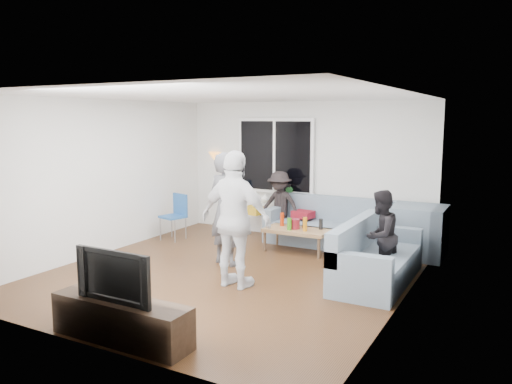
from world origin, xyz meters
The scene contains 32 objects.
floor centered at (0.00, 0.00, -0.02)m, with size 5.00×5.50×0.04m, color #56351C.
ceiling centered at (0.00, 0.00, 2.62)m, with size 5.00×5.50×0.04m, color white.
wall_back centered at (0.00, 2.77, 1.30)m, with size 5.00×0.04×2.60m, color silver.
wall_front centered at (0.00, -2.77, 1.30)m, with size 5.00×0.04×2.60m, color silver.
wall_left centered at (-2.52, 0.00, 1.30)m, with size 0.04×5.50×2.60m, color silver.
wall_right centered at (2.52, 0.00, 1.30)m, with size 0.04×5.50×2.60m, color silver.
window_frame centered at (-0.60, 2.69, 1.55)m, with size 1.62×0.06×1.47m, color white.
window_glass centered at (-0.60, 2.65, 1.55)m, with size 1.50×0.02×1.35m, color black.
window_mullion centered at (-0.60, 2.64, 1.55)m, with size 0.05×0.03×1.35m, color white.
radiator centered at (-0.60, 2.65, 0.31)m, with size 1.30×0.12×0.62m, color silver.
potted_plant centered at (-0.28, 2.62, 0.80)m, with size 0.19×0.16×0.35m, color #29672D.
vase centered at (-0.79, 2.62, 0.71)m, with size 0.17×0.17×0.18m, color white.
sofa_back_section centered at (0.70, 2.27, 0.42)m, with size 2.30×0.85×0.85m, color slate, non-canonical shape.
sofa_right_section centered at (2.02, 0.64, 0.42)m, with size 0.85×2.00×0.85m, color slate, non-canonical shape.
sofa_corner centered at (2.26, 2.27, 0.42)m, with size 0.85×0.85×0.85m, color slate.
cushion_yellow centered at (-0.85, 2.25, 0.51)m, with size 0.38×0.32×0.14m, color gold.
cushion_red centered at (0.16, 2.33, 0.51)m, with size 0.36×0.30×0.13m, color maroon.
coffee_table centered at (0.36, 1.60, 0.20)m, with size 1.10×0.60×0.40m, color #A77751.
pitcher centered at (0.33, 1.57, 0.49)m, with size 0.17×0.17×0.17m, color maroon.
side_chair centered at (-2.05, 1.27, 0.43)m, with size 0.40×0.40×0.86m, color #215292, non-canonical shape.
floor_lamp centered at (-2.05, 2.80, 0.78)m, with size 0.32×0.32×1.56m, color orange, non-canonical shape.
player_left centered at (-0.32, 0.37, 0.88)m, with size 0.64×0.42×1.77m, color #4A4B4F.
player_right centered at (0.38, -0.49, 0.93)m, with size 1.09×0.46×1.87m, color silver.
spectator_right centered at (2.02, 0.73, 0.65)m, with size 0.63×0.49×1.29m, color black.
spectator_back centered at (-0.31, 2.30, 0.65)m, with size 0.84×0.48×1.29m, color black.
tv_console centered at (0.20, -2.50, 0.22)m, with size 1.60×0.40×0.44m, color #35251A.
television centered at (0.20, -2.50, 0.71)m, with size 0.95×0.12×0.54m, color black.
bottle_e centered at (0.74, 1.75, 0.49)m, with size 0.07×0.07×0.19m, color black.
bottle_d centered at (0.55, 1.49, 0.52)m, with size 0.07×0.07×0.24m, color orange.
bottle_a centered at (0.04, 1.68, 0.52)m, with size 0.07×0.07×0.23m, color red.
bottle_c centered at (0.44, 1.74, 0.49)m, with size 0.07×0.07×0.19m, color black.
bottle_b centered at (0.29, 1.44, 0.50)m, with size 0.08×0.08×0.21m, color #3A911A.
Camera 1 is at (3.78, -6.18, 2.29)m, focal length 35.31 mm.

